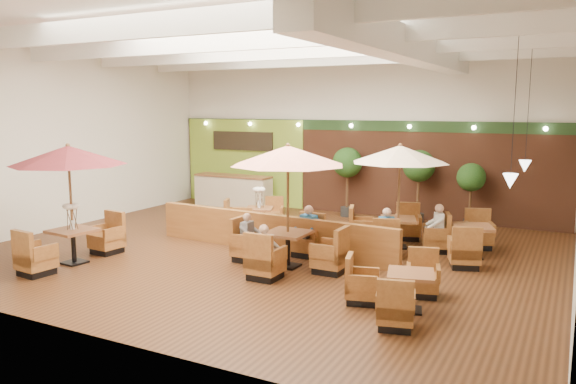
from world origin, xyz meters
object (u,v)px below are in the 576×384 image
Objects in this scene: service_counter at (233,191)px; table_3 at (253,215)px; table_4 at (396,291)px; diner_1 at (308,226)px; table_5 at (472,242)px; booth_divider at (270,233)px; topiary_2 at (471,180)px; diner_4 at (437,223)px; diner_2 at (249,232)px; diner_0 at (265,245)px; table_1 at (288,184)px; table_2 at (399,177)px; topiary_1 at (419,169)px; topiary_0 at (347,165)px; table_0 at (69,173)px; diner_3 at (386,227)px.

service_counter is 1.19× the size of table_3.
table_4 is (8.50, -7.61, -0.24)m from service_counter.
table_3 is 3.08× the size of diner_1.
service_counter is at bearing 141.00° from table_5.
booth_divider is 4.81m from table_4.
table_5 is (0.63, 4.32, 0.05)m from table_4.
diner_4 is at bearing -94.04° from topiary_2.
table_5 is at bearing -24.90° from table_3.
service_counter is at bearing -178.65° from topiary_2.
diner_2 is at bearing 53.63° from diner_1.
diner_2 is (-1.05, 1.05, -0.01)m from diner_0.
table_2 is (1.73, 2.94, -0.07)m from table_1.
table_3 is 6.41m from table_5.
topiary_1 reaches higher than booth_divider.
table_2 is 0.99× the size of table_5.
diner_4 is at bearing -21.04° from service_counter.
diner_2 is at bearing -90.17° from topiary_0.
topiary_1 is (6.01, 8.40, -0.41)m from table_0.
booth_divider is at bearing -127.50° from topiary_2.
diner_1 is at bearing -150.89° from table_2.
table_2 is 3.38m from topiary_1.
diner_0 is (-3.02, 0.45, 0.40)m from table_4.
table_0 is 1.22× the size of topiary_1.
table_2 reaches higher than service_counter.
diner_1 is 1.06× the size of diner_3.
diner_0 is (-1.38, -7.36, -1.00)m from topiary_1.
topiary_2 is (4.04, 5.26, 1.00)m from booth_divider.
table_3 is 1.26× the size of topiary_2.
topiary_1 is 3.76m from diner_4.
diner_3 reaches higher than service_counter.
table_1 reaches higher than diner_2.
service_counter is 8.81m from diner_4.
table_2 reaches higher than diner_1.
table_5 is 1.23× the size of topiary_1.
diner_0 is (5.48, -7.16, 0.16)m from service_counter.
diner_1 reaches higher than booth_divider.
diner_3 is at bearing 121.46° from diner_2.
diner_0 is at bearing -89.61° from table_1.
diner_4 is (1.01, 1.01, 0.01)m from diner_3.
table_0 is 4.38m from diner_2.
topiary_0 reaches higher than topiary_2.
table_0 is 3.79× the size of diner_0.
topiary_2 is 7.97m from diner_0.
table_2 is at bearing 157.15° from table_5.
diner_1 reaches higher than diner_2.
table_1 is 3.52× the size of diner_1.
table_3 is 4.64m from diner_3.
table_4 is 3.08m from diner_0.
booth_divider is at bearing -90.25° from topiary_0.
service_counter is at bearing 125.52° from diner_0.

